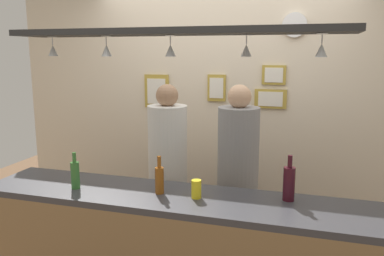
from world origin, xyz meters
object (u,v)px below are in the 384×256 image
at_px(bottle_wine_dark_red, 289,183).
at_px(picture_frame_caricature, 157,91).
at_px(picture_frame_upper_small, 274,75).
at_px(drink_can, 196,189).
at_px(person_right_grey_shirt, 238,164).
at_px(picture_frame_lower_pair, 270,99).
at_px(bottle_beer_green_import, 75,174).
at_px(picture_frame_crest, 217,88).
at_px(wall_clock, 295,25).
at_px(person_left_white_patterned_shirt, 168,159).
at_px(bottle_beer_amber_tall, 159,179).

distance_m(bottle_wine_dark_red, picture_frame_caricature, 1.95).
bearing_deg(picture_frame_upper_small, drink_can, -103.69).
xyz_separation_m(person_right_grey_shirt, picture_frame_lower_pair, (0.18, 0.64, 0.47)).
height_order(bottle_beer_green_import, picture_frame_crest, picture_frame_crest).
bearing_deg(bottle_beer_green_import, picture_frame_caricature, 88.98).
bearing_deg(wall_clock, bottle_wine_dark_red, -86.81).
distance_m(picture_frame_lower_pair, picture_frame_upper_small, 0.23).
relative_size(picture_frame_caricature, wall_clock, 1.55).
relative_size(bottle_wine_dark_red, picture_frame_lower_pair, 1.00).
bearing_deg(person_left_white_patterned_shirt, picture_frame_crest, 66.58).
bearing_deg(picture_frame_caricature, picture_frame_crest, 0.00).
bearing_deg(picture_frame_upper_small, picture_frame_crest, 180.00).
bearing_deg(bottle_wine_dark_red, person_right_grey_shirt, 124.98).
bearing_deg(bottle_beer_green_import, bottle_wine_dark_red, 7.93).
bearing_deg(wall_clock, picture_frame_lower_pair, 178.12).
relative_size(bottle_beer_amber_tall, wall_clock, 1.18).
distance_m(bottle_beer_green_import, bottle_beer_amber_tall, 0.60).
xyz_separation_m(person_left_white_patterned_shirt, bottle_beer_green_import, (-0.38, -0.84, 0.08)).
relative_size(bottle_beer_green_import, picture_frame_caricature, 0.76).
distance_m(picture_frame_caricature, picture_frame_crest, 0.63).
distance_m(drink_can, picture_frame_caricature, 1.71).
bearing_deg(picture_frame_crest, person_right_grey_shirt, -62.03).
distance_m(person_left_white_patterned_shirt, wall_clock, 1.65).
bearing_deg(picture_frame_upper_small, person_left_white_patterned_shirt, -142.12).
bearing_deg(picture_frame_upper_small, picture_frame_caricature, 180.00).
bearing_deg(wall_clock, picture_frame_crest, 179.50).
bearing_deg(picture_frame_caricature, drink_can, -59.35).
relative_size(bottle_beer_amber_tall, picture_frame_caricature, 0.76).
distance_m(drink_can, picture_frame_crest, 1.52).
distance_m(person_left_white_patterned_shirt, picture_frame_lower_pair, 1.13).
relative_size(person_right_grey_shirt, wall_clock, 7.47).
bearing_deg(drink_can, bottle_beer_amber_tall, 177.48).
xyz_separation_m(person_left_white_patterned_shirt, bottle_wine_dark_red, (1.06, -0.63, 0.09)).
bearing_deg(picture_frame_lower_pair, picture_frame_crest, 180.00).
bearing_deg(picture_frame_crest, bottle_beer_green_import, -113.99).
bearing_deg(drink_can, bottle_beer_green_import, -175.48).
distance_m(bottle_wine_dark_red, wall_clock, 1.66).
relative_size(bottle_beer_green_import, picture_frame_upper_small, 1.18).
height_order(bottle_wine_dark_red, picture_frame_caricature, picture_frame_caricature).
relative_size(person_left_white_patterned_shirt, bottle_beer_green_import, 6.27).
distance_m(bottle_beer_green_import, picture_frame_upper_small, 2.01).
bearing_deg(bottle_beer_amber_tall, wall_clock, 60.97).
xyz_separation_m(person_right_grey_shirt, bottle_wine_dark_red, (0.44, -0.63, 0.08)).
xyz_separation_m(person_left_white_patterned_shirt, drink_can, (0.48, -0.77, 0.04)).
xyz_separation_m(bottle_wine_dark_red, picture_frame_crest, (-0.78, 1.28, 0.48)).
height_order(bottle_wine_dark_red, picture_frame_upper_small, picture_frame_upper_small).
height_order(bottle_beer_green_import, wall_clock, wall_clock).
xyz_separation_m(person_left_white_patterned_shirt, picture_frame_crest, (0.28, 0.64, 0.57)).
xyz_separation_m(bottle_wine_dark_red, bottle_beer_amber_tall, (-0.84, -0.12, -0.02)).
height_order(bottle_beer_green_import, picture_frame_upper_small, picture_frame_upper_small).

